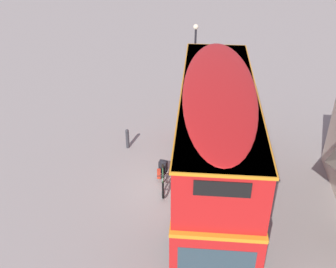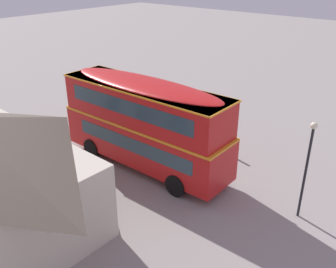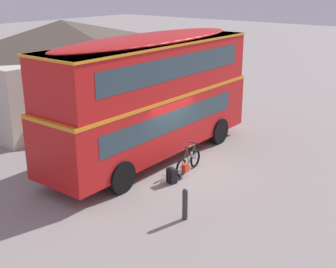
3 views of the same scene
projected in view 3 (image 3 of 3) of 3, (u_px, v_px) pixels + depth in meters
ground_plane at (177, 168)px, 16.66m from camera, size 120.00×120.00×0.00m
double_decker_bus at (152, 92)px, 16.88m from camera, size 9.79×2.77×4.79m
touring_bicycle at (188, 163)px, 16.21m from camera, size 1.72×0.59×1.03m
backpack_on_ground at (172, 175)px, 15.38m from camera, size 0.35×0.38×0.58m
water_bottle_blue_sports at (181, 177)px, 15.72m from camera, size 0.07×0.07×0.21m
pub_building at (64, 66)px, 23.21m from camera, size 10.86×6.80×4.78m
kerb_bollard at (185, 204)px, 12.95m from camera, size 0.16×0.16×0.97m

